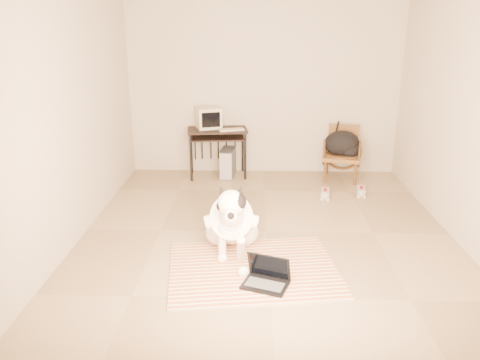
{
  "coord_description": "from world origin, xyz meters",
  "views": [
    {
      "loc": [
        -0.16,
        -4.72,
        2.19
      ],
      "look_at": [
        -0.28,
        -0.5,
        0.77
      ],
      "focal_mm": 35.0,
      "sensor_mm": 36.0,
      "label": 1
    }
  ],
  "objects_px": {
    "dog": "(232,222)",
    "crt_monitor": "(209,118)",
    "pc_tower": "(228,163)",
    "backpack": "(343,145)",
    "computer_desk": "(217,136)",
    "laptop": "(267,277)",
    "rattan_chair": "(342,153)"
  },
  "relations": [
    {
      "from": "dog",
      "to": "crt_monitor",
      "type": "height_order",
      "value": "crt_monitor"
    },
    {
      "from": "pc_tower",
      "to": "backpack",
      "type": "relative_size",
      "value": 0.89
    },
    {
      "from": "dog",
      "to": "computer_desk",
      "type": "bearing_deg",
      "value": 97.34
    },
    {
      "from": "crt_monitor",
      "to": "pc_tower",
      "type": "xyz_separation_m",
      "value": [
        0.28,
        -0.07,
        -0.66
      ]
    },
    {
      "from": "laptop",
      "to": "rattan_chair",
      "type": "xyz_separation_m",
      "value": [
        1.17,
        3.02,
        0.31
      ]
    },
    {
      "from": "crt_monitor",
      "to": "backpack",
      "type": "height_order",
      "value": "crt_monitor"
    },
    {
      "from": "laptop",
      "to": "pc_tower",
      "type": "height_order",
      "value": "pc_tower"
    },
    {
      "from": "backpack",
      "to": "rattan_chair",
      "type": "bearing_deg",
      "value": 93.16
    },
    {
      "from": "dog",
      "to": "rattan_chair",
      "type": "distance_m",
      "value": 2.83
    },
    {
      "from": "laptop",
      "to": "backpack",
      "type": "height_order",
      "value": "backpack"
    },
    {
      "from": "computer_desk",
      "to": "pc_tower",
      "type": "bearing_deg",
      "value": 2.24
    },
    {
      "from": "dog",
      "to": "rattan_chair",
      "type": "height_order",
      "value": "dog"
    },
    {
      "from": "rattan_chair",
      "to": "backpack",
      "type": "relative_size",
      "value": 1.5
    },
    {
      "from": "dog",
      "to": "computer_desk",
      "type": "xyz_separation_m",
      "value": [
        -0.32,
        2.46,
        0.29
      ]
    },
    {
      "from": "laptop",
      "to": "dog",
      "type": "bearing_deg",
      "value": 117.96
    },
    {
      "from": "laptop",
      "to": "rattan_chair",
      "type": "height_order",
      "value": "rattan_chair"
    },
    {
      "from": "dog",
      "to": "computer_desk",
      "type": "distance_m",
      "value": 2.5
    },
    {
      "from": "dog",
      "to": "crt_monitor",
      "type": "xyz_separation_m",
      "value": [
        -0.45,
        2.54,
        0.54
      ]
    },
    {
      "from": "crt_monitor",
      "to": "rattan_chair",
      "type": "relative_size",
      "value": 0.54
    },
    {
      "from": "dog",
      "to": "rattan_chair",
      "type": "relative_size",
      "value": 1.45
    },
    {
      "from": "computer_desk",
      "to": "crt_monitor",
      "type": "height_order",
      "value": "crt_monitor"
    },
    {
      "from": "dog",
      "to": "computer_desk",
      "type": "height_order",
      "value": "dog"
    },
    {
      "from": "rattan_chair",
      "to": "crt_monitor",
      "type": "bearing_deg",
      "value": 175.66
    },
    {
      "from": "computer_desk",
      "to": "rattan_chair",
      "type": "xyz_separation_m",
      "value": [
        1.82,
        -0.07,
        -0.23
      ]
    },
    {
      "from": "crt_monitor",
      "to": "backpack",
      "type": "relative_size",
      "value": 0.82
    },
    {
      "from": "rattan_chair",
      "to": "pc_tower",
      "type": "bearing_deg",
      "value": 177.45
    },
    {
      "from": "dog",
      "to": "pc_tower",
      "type": "xyz_separation_m",
      "value": [
        -0.17,
        2.47,
        -0.12
      ]
    },
    {
      "from": "laptop",
      "to": "computer_desk",
      "type": "bearing_deg",
      "value": 101.87
    },
    {
      "from": "backpack",
      "to": "crt_monitor",
      "type": "bearing_deg",
      "value": 174.14
    },
    {
      "from": "computer_desk",
      "to": "rattan_chair",
      "type": "relative_size",
      "value": 1.17
    },
    {
      "from": "dog",
      "to": "backpack",
      "type": "relative_size",
      "value": 2.18
    },
    {
      "from": "computer_desk",
      "to": "dog",
      "type": "bearing_deg",
      "value": -82.66
    }
  ]
}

